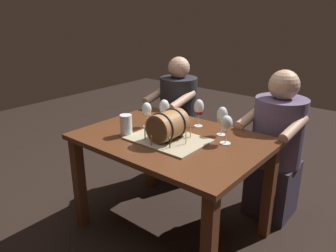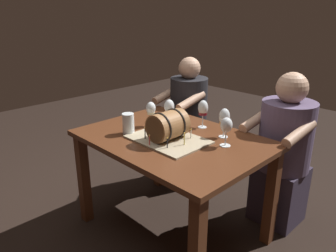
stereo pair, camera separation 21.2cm
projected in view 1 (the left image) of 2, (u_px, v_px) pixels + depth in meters
The scene contains 11 objects.
ground_plane at pixel (172, 229), 2.46m from camera, with size 8.00×8.00×0.00m, color black.
dining_table at pixel (172, 153), 2.25m from camera, with size 1.24×0.89×0.74m.
barrel_cake at pixel (168, 128), 2.13m from camera, with size 0.50×0.36×0.21m.
wine_glass_amber at pixel (222, 116), 2.20m from camera, with size 0.07×0.07×0.20m.
wine_glass_red at pixel (199, 108), 2.36m from camera, with size 0.07×0.07×0.21m.
wine_glass_rose at pixel (164, 108), 2.44m from camera, with size 0.08×0.08×0.18m.
wine_glass_white at pixel (147, 110), 2.36m from camera, with size 0.07×0.07×0.18m.
wine_glass_empty at pixel (227, 124), 2.06m from camera, with size 0.08×0.08×0.19m.
beer_pint at pixel (126, 126), 2.22m from camera, with size 0.08×0.08×0.15m.
person_seated_left at pixel (178, 125), 3.05m from camera, with size 0.38×0.46×1.17m.
person_seated_right at pixel (276, 149), 2.48m from camera, with size 0.44×0.51×1.16m.
Camera 1 is at (1.28, -1.60, 1.57)m, focal length 34.93 mm.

